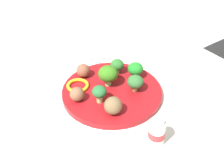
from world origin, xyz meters
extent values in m
plane|color=silver|center=(0.00, 0.00, 0.00)|extent=(4.00, 4.00, 0.00)
cylinder|color=maroon|center=(0.00, 0.00, 0.01)|extent=(0.28, 0.28, 0.02)
cylinder|color=#9BBF6D|center=(0.03, -0.09, 0.02)|extent=(0.02, 0.02, 0.01)
ellipsoid|color=#1F8025|center=(0.03, -0.09, 0.05)|extent=(0.05, 0.05, 0.04)
cylinder|color=#A9C86A|center=(-0.03, -0.06, 0.02)|extent=(0.01, 0.01, 0.01)
ellipsoid|color=#316530|center=(-0.03, -0.06, 0.05)|extent=(0.04, 0.04, 0.04)
cylinder|color=#8ECE6E|center=(0.07, -0.05, 0.02)|extent=(0.01, 0.01, 0.01)
ellipsoid|color=#2B6729|center=(0.07, -0.05, 0.04)|extent=(0.04, 0.04, 0.03)
cylinder|color=#9ABC6E|center=(-0.03, 0.05, 0.03)|extent=(0.02, 0.02, 0.02)
ellipsoid|color=#276332|center=(-0.03, 0.05, 0.05)|extent=(0.04, 0.04, 0.03)
cylinder|color=#91D07D|center=(0.03, 0.00, 0.02)|extent=(0.02, 0.02, 0.02)
ellipsoid|color=#35711A|center=(0.03, 0.00, 0.05)|extent=(0.06, 0.06, 0.04)
sphere|color=brown|center=(0.00, 0.10, 0.04)|extent=(0.04, 0.04, 0.04)
sphere|color=brown|center=(-0.09, 0.04, 0.04)|extent=(0.05, 0.05, 0.05)
sphere|color=brown|center=(0.09, 0.05, 0.04)|extent=(0.04, 0.04, 0.04)
torus|color=yellow|center=(0.05, 0.08, 0.02)|extent=(0.09, 0.09, 0.01)
cube|color=white|center=(0.25, -0.03, 0.00)|extent=(0.18, 0.13, 0.01)
cube|color=silver|center=(0.23, -0.01, 0.01)|extent=(0.09, 0.02, 0.01)
cube|color=silver|center=(0.29, -0.01, 0.01)|extent=(0.03, 0.02, 0.01)
cube|color=silver|center=(0.22, -0.05, 0.01)|extent=(0.09, 0.01, 0.01)
cube|color=silver|center=(0.29, -0.05, 0.01)|extent=(0.06, 0.02, 0.01)
cylinder|color=white|center=(-0.20, -0.02, 0.03)|extent=(0.04, 0.04, 0.06)
cylinder|color=red|center=(-0.20, -0.02, 0.03)|extent=(0.04, 0.04, 0.02)
cylinder|color=silver|center=(-0.20, -0.02, 0.07)|extent=(0.03, 0.03, 0.01)
camera|label=1|loc=(-0.57, 0.27, 0.51)|focal=45.81mm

